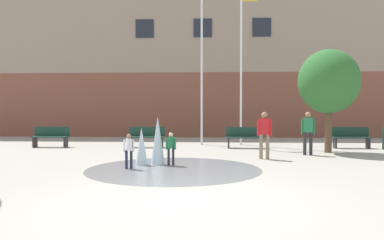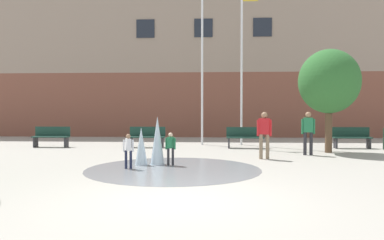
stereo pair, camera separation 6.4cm
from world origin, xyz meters
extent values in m
plane|color=#9E998E|center=(0.00, 0.00, 0.00)|extent=(100.00, 100.00, 0.00)
cube|color=brown|center=(0.00, 18.68, 1.96)|extent=(36.00, 6.00, 3.92)
cube|color=gray|center=(0.00, 18.68, 6.31)|extent=(36.00, 6.00, 4.79)
cube|color=#1E232D|center=(-3.50, 15.66, 6.55)|extent=(1.10, 0.06, 1.10)
cube|color=#1E232D|center=(0.00, 15.66, 6.55)|extent=(1.10, 0.06, 1.10)
cube|color=#1E232D|center=(3.50, 15.66, 6.55)|extent=(1.10, 0.06, 1.10)
cylinder|color=gray|center=(-0.50, 3.60, 0.00)|extent=(4.92, 4.92, 0.01)
cone|color=silver|center=(-1.08, 4.42, 0.74)|extent=(0.44, 0.44, 1.47)
cone|color=silver|center=(-1.56, 4.31, 0.57)|extent=(0.38, 0.38, 1.14)
cube|color=#28282D|center=(-7.30, 9.34, 0.22)|extent=(0.06, 0.40, 0.44)
cube|color=#28282D|center=(-5.90, 9.34, 0.22)|extent=(0.06, 0.40, 0.44)
cube|color=#19382D|center=(-6.60, 9.34, 0.47)|extent=(1.60, 0.44, 0.05)
cube|color=#19382D|center=(-6.60, 9.54, 0.70)|extent=(1.60, 0.04, 0.42)
cube|color=#28282D|center=(-3.02, 9.48, 0.22)|extent=(0.06, 0.40, 0.44)
cube|color=#28282D|center=(-1.62, 9.48, 0.22)|extent=(0.06, 0.40, 0.44)
cube|color=#19382D|center=(-2.32, 9.48, 0.47)|extent=(1.60, 0.44, 0.05)
cube|color=#19382D|center=(-2.32, 9.68, 0.70)|extent=(1.60, 0.04, 0.42)
cube|color=#28282D|center=(1.28, 9.39, 0.22)|extent=(0.06, 0.40, 0.44)
cube|color=#28282D|center=(2.68, 9.39, 0.22)|extent=(0.06, 0.40, 0.44)
cube|color=#19382D|center=(1.98, 9.39, 0.47)|extent=(1.60, 0.44, 0.05)
cube|color=#19382D|center=(1.98, 9.59, 0.70)|extent=(1.60, 0.04, 0.42)
cube|color=#28282D|center=(5.88, 9.60, 0.22)|extent=(0.06, 0.40, 0.44)
cube|color=#28282D|center=(7.28, 9.60, 0.22)|extent=(0.06, 0.40, 0.44)
cube|color=#19382D|center=(6.58, 9.60, 0.47)|extent=(1.60, 0.44, 0.05)
cube|color=#19382D|center=(6.58, 9.80, 0.70)|extent=(1.60, 0.04, 0.42)
cylinder|color=#1E233D|center=(-1.84, 3.56, 0.26)|extent=(0.07, 0.07, 0.52)
cylinder|color=#1E233D|center=(-1.71, 3.56, 0.26)|extent=(0.07, 0.07, 0.52)
cube|color=white|center=(-1.78, 3.56, 0.69)|extent=(0.21, 0.24, 0.33)
sphere|color=#997051|center=(-1.78, 3.56, 0.92)|extent=(0.13, 0.13, 0.13)
cylinder|color=white|center=(-1.91, 3.56, 0.65)|extent=(0.05, 0.05, 0.34)
cylinder|color=white|center=(-1.65, 3.56, 0.65)|extent=(0.05, 0.05, 0.34)
cylinder|color=#28282D|center=(-0.73, 4.26, 0.26)|extent=(0.07, 0.07, 0.52)
cylinder|color=#28282D|center=(-0.59, 4.26, 0.26)|extent=(0.07, 0.07, 0.52)
cube|color=#237547|center=(-0.66, 4.26, 0.69)|extent=(0.21, 0.24, 0.33)
sphere|color=beige|center=(-0.66, 4.26, 0.92)|extent=(0.13, 0.13, 0.13)
cylinder|color=#237547|center=(-0.79, 4.26, 0.65)|extent=(0.05, 0.05, 0.34)
cylinder|color=#237547|center=(-0.53, 4.26, 0.65)|extent=(0.05, 0.05, 0.34)
cylinder|color=#28282D|center=(3.98, 7.11, 0.42)|extent=(0.12, 0.12, 0.84)
cylinder|color=#28282D|center=(4.20, 7.11, 0.42)|extent=(0.12, 0.12, 0.84)
cube|color=#237547|center=(4.09, 7.11, 1.11)|extent=(0.37, 0.26, 0.54)
sphere|color=#997051|center=(4.09, 7.11, 1.48)|extent=(0.21, 0.21, 0.21)
cylinder|color=#237547|center=(3.88, 7.11, 1.05)|extent=(0.08, 0.08, 0.55)
cylinder|color=#237547|center=(4.30, 7.11, 1.05)|extent=(0.08, 0.08, 0.55)
cylinder|color=#89755B|center=(2.23, 5.90, 0.42)|extent=(0.12, 0.12, 0.84)
cylinder|color=#89755B|center=(2.45, 5.90, 0.42)|extent=(0.12, 0.12, 0.84)
cube|color=red|center=(2.34, 5.90, 1.11)|extent=(0.39, 0.33, 0.54)
sphere|color=#997051|center=(2.34, 5.90, 1.48)|extent=(0.21, 0.21, 0.21)
cylinder|color=red|center=(2.13, 5.90, 1.05)|extent=(0.08, 0.08, 0.55)
cylinder|color=red|center=(2.55, 5.90, 1.05)|extent=(0.08, 0.08, 0.55)
cylinder|color=silver|center=(0.07, 10.99, 4.04)|extent=(0.10, 0.10, 8.08)
cylinder|color=silver|center=(1.94, 10.99, 3.81)|extent=(0.10, 0.10, 7.62)
cylinder|color=brown|center=(5.08, 7.93, 0.76)|extent=(0.27, 0.27, 1.53)
ellipsoid|color=#2D662D|center=(5.08, 7.93, 2.77)|extent=(2.33, 2.33, 2.48)
camera|label=1|loc=(0.57, -6.83, 1.68)|focal=35.00mm
camera|label=2|loc=(0.63, -6.83, 1.68)|focal=35.00mm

